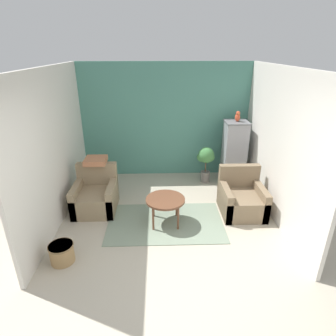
# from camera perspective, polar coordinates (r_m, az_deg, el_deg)

# --- Properties ---
(ground_plane) EXTENTS (20.00, 20.00, 0.00)m
(ground_plane) POSITION_cam_1_polar(r_m,az_deg,el_deg) (4.01, 0.96, -22.78)
(ground_plane) COLOR #B2A893
(ground_plane) RESTS_ON ground
(wall_back_accent) EXTENTS (3.95, 0.06, 2.62)m
(wall_back_accent) POSITION_cam_1_polar(r_m,az_deg,el_deg) (6.60, -0.56, 9.47)
(wall_back_accent) COLOR #4C897A
(wall_back_accent) RESTS_ON ground_plane
(wall_left) EXTENTS (0.06, 3.60, 2.62)m
(wall_left) POSITION_cam_1_polar(r_m,az_deg,el_deg) (5.16, -22.20, 3.71)
(wall_left) COLOR silver
(wall_left) RESTS_ON ground_plane
(wall_right) EXTENTS (0.06, 3.60, 2.62)m
(wall_right) POSITION_cam_1_polar(r_m,az_deg,el_deg) (5.28, 21.69, 4.21)
(wall_right) COLOR silver
(wall_right) RESTS_ON ground_plane
(area_rug) EXTENTS (2.04, 1.27, 0.01)m
(area_rug) POSITION_cam_1_polar(r_m,az_deg,el_deg) (5.12, -0.53, -10.99)
(area_rug) COLOR gray
(area_rug) RESTS_ON ground_plane
(coffee_table) EXTENTS (0.68, 0.68, 0.49)m
(coffee_table) POSITION_cam_1_polar(r_m,az_deg,el_deg) (4.88, -0.55, -6.74)
(coffee_table) COLOR brown
(coffee_table) RESTS_ON ground_plane
(armchair_left) EXTENTS (0.77, 0.84, 0.83)m
(armchair_left) POSITION_cam_1_polar(r_m,az_deg,el_deg) (5.57, -14.47, -5.61)
(armchair_left) COLOR #8E7A5B
(armchair_left) RESTS_ON ground_plane
(armchair_right) EXTENTS (0.77, 0.84, 0.83)m
(armchair_right) POSITION_cam_1_polar(r_m,az_deg,el_deg) (5.49, 14.70, -6.11)
(armchair_right) COLOR #7A664C
(armchair_right) RESTS_ON ground_plane
(birdcage) EXTENTS (0.50, 0.50, 1.43)m
(birdcage) POSITION_cam_1_polar(r_m,az_deg,el_deg) (6.49, 13.26, 3.05)
(birdcage) COLOR slate
(birdcage) RESTS_ON ground_plane
(parrot) EXTENTS (0.11, 0.19, 0.23)m
(parrot) POSITION_cam_1_polar(r_m,az_deg,el_deg) (6.26, 13.95, 10.11)
(parrot) COLOR #D14C2D
(parrot) RESTS_ON birdcage
(potted_plant) EXTENTS (0.39, 0.36, 0.83)m
(potted_plant) POSITION_cam_1_polar(r_m,az_deg,el_deg) (6.42, 7.70, 1.88)
(potted_plant) COLOR #66605B
(potted_plant) RESTS_ON ground_plane
(wicker_basket) EXTENTS (0.36, 0.36, 0.29)m
(wicker_basket) POSITION_cam_1_polar(r_m,az_deg,el_deg) (4.52, -20.77, -15.77)
(wicker_basket) COLOR #A37F51
(wicker_basket) RESTS_ON ground_plane
(throw_pillow) EXTENTS (0.41, 0.41, 0.10)m
(throw_pillow) POSITION_cam_1_polar(r_m,az_deg,el_deg) (5.59, -14.48, 1.47)
(throw_pillow) COLOR #B2704C
(throw_pillow) RESTS_ON armchair_left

